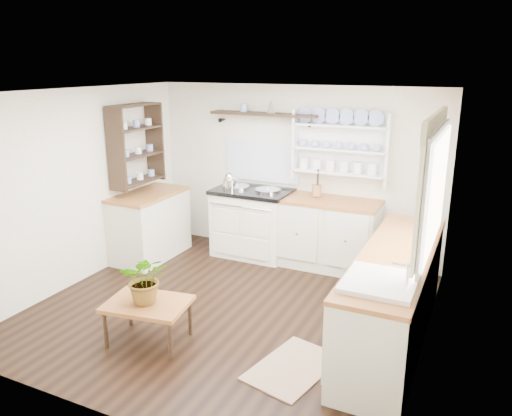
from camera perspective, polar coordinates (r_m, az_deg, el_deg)
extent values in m
cube|color=black|center=(5.54, -3.06, -11.41)|extent=(4.00, 3.80, 0.01)
cube|color=beige|center=(6.79, 4.42, 4.14)|extent=(4.00, 0.02, 2.30)
cube|color=beige|center=(4.55, 19.55, -2.90)|extent=(0.02, 3.80, 2.30)
cube|color=beige|center=(6.28, -19.52, 2.26)|extent=(0.02, 3.80, 2.30)
cube|color=white|center=(4.91, -3.47, 13.09)|extent=(4.00, 3.80, 0.01)
cube|color=white|center=(4.60, 19.68, 1.85)|extent=(0.04, 1.40, 1.00)
cube|color=white|center=(4.60, 19.43, 1.88)|extent=(0.02, 1.50, 1.10)
cube|color=beige|center=(4.50, 19.87, 9.08)|extent=(0.04, 1.55, 0.18)
cube|color=white|center=(6.86, -0.43, -1.83)|extent=(1.00, 0.65, 0.88)
cube|color=black|center=(6.73, -0.44, 1.93)|extent=(1.04, 0.69, 0.05)
cylinder|color=silver|center=(6.82, -2.18, 2.46)|extent=(0.34, 0.34, 0.03)
cylinder|color=silver|center=(6.63, 1.35, 2.06)|extent=(0.34, 0.34, 0.03)
cylinder|color=silver|center=(6.45, -1.84, 0.13)|extent=(0.90, 0.02, 0.02)
cube|color=beige|center=(6.52, 8.27, -2.99)|extent=(1.25, 0.60, 0.88)
cube|color=brown|center=(6.39, 8.43, 0.74)|extent=(1.27, 0.63, 0.04)
cube|color=beige|center=(4.94, 15.40, -9.92)|extent=(0.60, 2.40, 0.88)
cube|color=brown|center=(4.76, 15.79, -5.16)|extent=(0.62, 2.43, 0.04)
cube|color=white|center=(4.11, 13.86, -9.73)|extent=(0.55, 0.60, 0.28)
cylinder|color=silver|center=(4.00, 16.87, -7.56)|extent=(0.02, 0.02, 0.22)
cube|color=beige|center=(6.93, -12.02, -2.00)|extent=(0.60, 1.10, 0.88)
cube|color=brown|center=(6.81, -12.24, 1.52)|extent=(0.62, 1.13, 0.04)
cube|color=white|center=(6.50, 9.83, 7.00)|extent=(1.20, 0.03, 0.90)
cube|color=white|center=(6.41, 9.61, 6.88)|extent=(1.20, 0.22, 0.02)
cylinder|color=navy|center=(6.38, 9.75, 9.29)|extent=(0.20, 0.02, 0.20)
cube|color=black|center=(6.70, 0.91, 10.70)|extent=(1.50, 0.24, 0.04)
cone|color=black|center=(7.06, -3.74, 10.06)|extent=(0.06, 0.20, 0.06)
cone|color=black|center=(6.54, 6.43, 9.49)|extent=(0.06, 0.20, 0.06)
cube|color=black|center=(6.76, -13.53, 7.14)|extent=(0.28, 0.80, 1.05)
cylinder|color=#905F34|center=(6.49, 6.94, 2.00)|extent=(0.12, 0.12, 0.15)
cube|color=brown|center=(4.88, -12.29, -10.67)|extent=(0.83, 0.65, 0.04)
cylinder|color=black|center=(4.96, -16.82, -13.20)|extent=(0.04, 0.04, 0.37)
cylinder|color=black|center=(5.29, -14.21, -11.06)|extent=(0.04, 0.04, 0.37)
cylinder|color=black|center=(4.67, -9.78, -14.72)|extent=(0.04, 0.04, 0.37)
cylinder|color=black|center=(5.01, -7.54, -12.29)|extent=(0.04, 0.04, 0.37)
imported|color=#3F7233|center=(4.77, -12.48, -7.88)|extent=(0.56, 0.53, 0.48)
cube|color=#7F604A|center=(4.59, 4.21, -17.70)|extent=(0.72, 0.95, 0.02)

